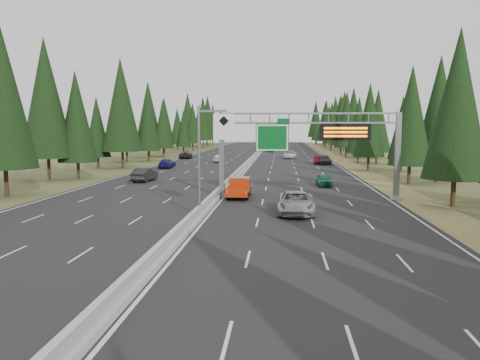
% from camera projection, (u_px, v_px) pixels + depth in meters
% --- Properties ---
extents(road, '(32.00, 260.00, 0.08)m').
position_uv_depth(road, '(250.00, 162.00, 88.20)').
color(road, black).
rests_on(road, ground).
extents(shoulder_right, '(3.60, 260.00, 0.06)m').
position_uv_depth(shoulder_right, '(346.00, 163.00, 86.64)').
color(shoulder_right, olive).
rests_on(shoulder_right, ground).
extents(shoulder_left, '(3.60, 260.00, 0.06)m').
position_uv_depth(shoulder_left, '(158.00, 162.00, 89.77)').
color(shoulder_left, '#3C4821').
rests_on(shoulder_left, ground).
extents(median_barrier, '(0.70, 260.00, 0.85)m').
position_uv_depth(median_barrier, '(250.00, 161.00, 88.16)').
color(median_barrier, '#959690').
rests_on(median_barrier, road).
extents(sign_gantry, '(16.75, 0.98, 7.80)m').
position_uv_depth(sign_gantry, '(316.00, 142.00, 42.18)').
color(sign_gantry, slate).
rests_on(sign_gantry, road).
extents(hov_sign_pole, '(2.80, 0.50, 8.00)m').
position_uv_depth(hov_sign_pole, '(207.00, 153.00, 33.15)').
color(hov_sign_pole, slate).
rests_on(hov_sign_pole, road).
extents(tree_row_right, '(12.12, 238.87, 18.91)m').
position_uv_depth(tree_row_right, '(377.00, 112.00, 79.42)').
color(tree_row_right, black).
rests_on(tree_row_right, ground).
extents(tree_row_left, '(11.88, 240.65, 18.01)m').
position_uv_depth(tree_row_left, '(129.00, 115.00, 84.98)').
color(tree_row_left, black).
rests_on(tree_row_left, ground).
extents(silver_minivan, '(2.82, 5.94, 1.64)m').
position_uv_depth(silver_minivan, '(296.00, 203.00, 35.17)').
color(silver_minivan, '#98989C').
rests_on(silver_minivan, road).
extents(red_pickup, '(1.96, 5.48, 1.79)m').
position_uv_depth(red_pickup, '(240.00, 186.00, 43.73)').
color(red_pickup, black).
rests_on(red_pickup, road).
extents(car_ahead_green, '(1.63, 4.04, 1.38)m').
position_uv_depth(car_ahead_green, '(324.00, 180.00, 52.08)').
color(car_ahead_green, '#16643D').
rests_on(car_ahead_green, road).
extents(car_ahead_dkred, '(1.77, 4.29, 1.38)m').
position_uv_depth(car_ahead_dkred, '(318.00, 160.00, 84.32)').
color(car_ahead_dkred, '#550C1A').
rests_on(car_ahead_dkred, road).
extents(car_ahead_dkgrey, '(2.11, 5.16, 1.50)m').
position_uv_depth(car_ahead_dkgrey, '(325.00, 160.00, 83.21)').
color(car_ahead_dkgrey, black).
rests_on(car_ahead_dkgrey, road).
extents(car_ahead_white, '(2.95, 5.87, 1.59)m').
position_uv_depth(car_ahead_white, '(290.00, 155.00, 99.23)').
color(car_ahead_white, silver).
rests_on(car_ahead_white, road).
extents(car_ahead_far, '(1.73, 4.27, 1.45)m').
position_uv_depth(car_ahead_far, '(271.00, 149.00, 126.72)').
color(car_ahead_far, black).
rests_on(car_ahead_far, road).
extents(car_onc_near, '(2.08, 5.00, 1.61)m').
position_uv_depth(car_onc_near, '(145.00, 175.00, 56.58)').
color(car_onc_near, black).
rests_on(car_onc_near, road).
extents(car_onc_blue, '(2.08, 5.03, 1.45)m').
position_uv_depth(car_onc_blue, '(167.00, 163.00, 75.69)').
color(car_onc_blue, '#191752').
rests_on(car_onc_blue, road).
extents(car_onc_white, '(1.93, 4.53, 1.53)m').
position_uv_depth(car_onc_white, '(219.00, 158.00, 88.87)').
color(car_onc_white, white).
rests_on(car_onc_white, road).
extents(car_onc_far, '(2.93, 5.52, 1.48)m').
position_uv_depth(car_onc_far, '(186.00, 155.00, 99.68)').
color(car_onc_far, black).
rests_on(car_onc_far, road).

